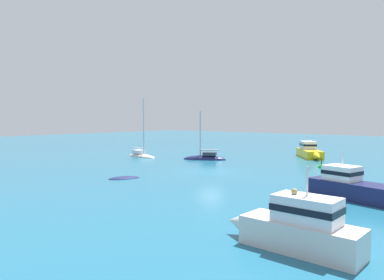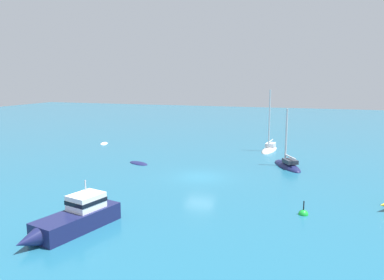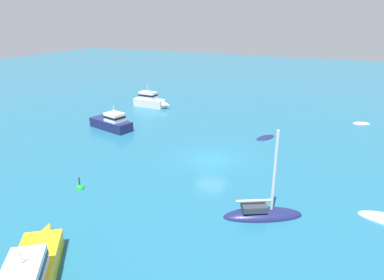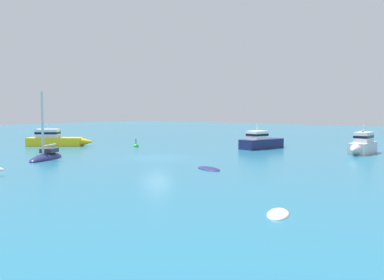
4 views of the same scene
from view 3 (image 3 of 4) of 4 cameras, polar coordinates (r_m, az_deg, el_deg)
name	(u,v)px [view 3 (image 3 of 4)]	position (r m, az deg, el deg)	size (l,w,h in m)	color
ground_plane	(211,159)	(30.08, 3.24, -3.22)	(160.00, 160.00, 0.00)	#1E607F
launch	(110,122)	(38.94, -13.43, 2.89)	(3.06, 6.60, 2.76)	#191E4C
launch_1	(31,272)	(18.52, -25.08, -19.18)	(6.99, 5.62, 2.58)	yellow
cabin_cruiser	(151,101)	(47.32, -6.82, 6.47)	(1.68, 5.39, 3.11)	silver
tender	(361,124)	(44.34, 26.23, 2.44)	(1.45, 2.06, 0.37)	silver
sloop	(262,214)	(22.45, 11.56, -11.98)	(3.72, 5.11, 6.18)	#191E4C
dinghy	(265,138)	(35.97, 12.05, 0.34)	(2.74, 2.08, 0.33)	#191E4C
channel_buoy	(80,188)	(26.49, -18.03, -7.64)	(0.63, 0.63, 1.21)	green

